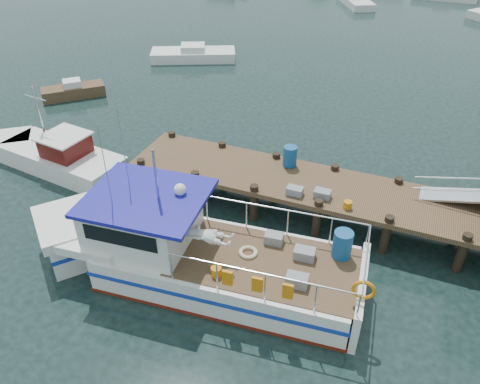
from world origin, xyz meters
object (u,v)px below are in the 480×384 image
at_px(lobster_boat, 187,251).
at_px(moored_rowboat, 73,91).
at_px(moored_a, 193,54).
at_px(moored_d, 355,1).
at_px(work_boat, 56,155).
at_px(dock, 459,194).

height_order(lobster_boat, moored_rowboat, lobster_boat).
height_order(lobster_boat, moored_a, lobster_boat).
bearing_deg(moored_d, work_boat, -98.86).
bearing_deg(lobster_boat, moored_rowboat, 135.78).
xyz_separation_m(dock, moored_d, (-10.07, 35.20, -1.85)).
bearing_deg(moored_d, lobster_boat, -85.39).
xyz_separation_m(lobster_boat, work_boat, (-8.81, 3.90, -0.41)).
height_order(work_boat, moored_d, work_boat).
relative_size(dock, moored_a, 2.66).
bearing_deg(moored_rowboat, dock, -29.22).
height_order(lobster_boat, work_boat, lobster_boat).
bearing_deg(moored_a, lobster_boat, -68.14).
distance_m(lobster_boat, work_boat, 9.65).
xyz_separation_m(moored_rowboat, moored_a, (3.68, 8.61, 0.02)).
xyz_separation_m(work_boat, moored_d, (6.72, 36.29, -0.22)).
xyz_separation_m(lobster_boat, moored_a, (-9.69, 19.35, -0.62)).
bearing_deg(moored_rowboat, work_boat, -70.50).
bearing_deg(lobster_boat, moored_d, 87.53).
distance_m(moored_a, moored_d, 22.19).
relative_size(work_boat, moored_rowboat, 2.15).
relative_size(lobster_boat, moored_d, 1.84).
height_order(moored_rowboat, moored_a, moored_a).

